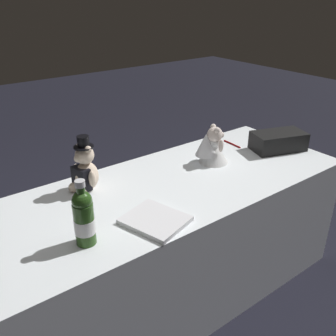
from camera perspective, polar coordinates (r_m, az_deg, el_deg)
The scene contains 8 objects.
ground_plane at distance 2.35m, azimuth 0.00°, elevation -18.16°, with size 12.00×12.00×0.00m, color black.
reception_table at distance 2.12m, azimuth 0.00°, elevation -11.20°, with size 2.01×0.77×0.71m, color white.
teddy_bear_groom at distance 1.88m, azimuth -12.59°, elevation -0.37°, with size 0.15×0.16×0.29m.
teddy_bear_bride at distance 2.16m, azimuth 6.71°, elevation 3.22°, with size 0.22×0.19×0.22m.
champagne_bottle at distance 1.49m, azimuth -12.70°, elevation -7.32°, with size 0.08×0.08×0.28m.
signing_pen at distance 2.46m, azimuth 9.66°, elevation 3.67°, with size 0.02×0.15×0.01m.
gift_case_black at distance 2.43m, azimuth 16.45°, elevation 3.95°, with size 0.36×0.27×0.11m.
guestbook at distance 1.64m, azimuth -1.96°, elevation -7.92°, with size 0.22×0.26×0.02m, color white.
Camera 1 is at (-1.02, -1.35, 1.63)m, focal length 40.02 mm.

